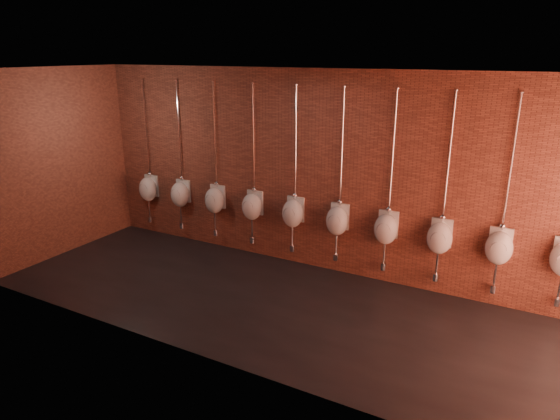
{
  "coord_description": "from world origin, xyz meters",
  "views": [
    {
      "loc": [
        3.1,
        -5.52,
        3.44
      ],
      "look_at": [
        -0.41,
        0.9,
        1.1
      ],
      "focal_mm": 32.0,
      "sensor_mm": 36.0,
      "label": 1
    }
  ],
  "objects": [
    {
      "name": "urinal_1",
      "position": [
        -2.78,
        1.38,
        0.92
      ],
      "size": [
        0.36,
        0.32,
        2.71
      ],
      "color": "white",
      "rests_on": "ground"
    },
    {
      "name": "urinal_2",
      "position": [
        -2.0,
        1.38,
        0.92
      ],
      "size": [
        0.36,
        0.32,
        2.71
      ],
      "color": "white",
      "rests_on": "ground"
    },
    {
      "name": "urinal_6",
      "position": [
        1.13,
        1.38,
        0.92
      ],
      "size": [
        0.36,
        0.32,
        2.71
      ],
      "color": "white",
      "rests_on": "ground"
    },
    {
      "name": "urinal_3",
      "position": [
        -1.21,
        1.38,
        0.92
      ],
      "size": [
        0.36,
        0.32,
        2.71
      ],
      "color": "white",
      "rests_on": "ground"
    },
    {
      "name": "urinal_7",
      "position": [
        1.92,
        1.38,
        0.92
      ],
      "size": [
        0.36,
        0.32,
        2.71
      ],
      "color": "white",
      "rests_on": "ground"
    },
    {
      "name": "ground",
      "position": [
        0.0,
        0.0,
        0.0
      ],
      "size": [
        8.5,
        8.5,
        0.0
      ],
      "primitive_type": "plane",
      "color": "black",
      "rests_on": "ground"
    },
    {
      "name": "urinal_8",
      "position": [
        2.7,
        1.38,
        0.92
      ],
      "size": [
        0.36,
        0.32,
        2.71
      ],
      "color": "white",
      "rests_on": "ground"
    },
    {
      "name": "urinal_5",
      "position": [
        0.35,
        1.38,
        0.92
      ],
      "size": [
        0.36,
        0.32,
        2.71
      ],
      "color": "white",
      "rests_on": "ground"
    },
    {
      "name": "urinal_4",
      "position": [
        -0.43,
        1.38,
        0.92
      ],
      "size": [
        0.36,
        0.32,
        2.71
      ],
      "color": "white",
      "rests_on": "ground"
    },
    {
      "name": "room_shell",
      "position": [
        0.0,
        0.0,
        2.01
      ],
      "size": [
        8.54,
        3.04,
        3.22
      ],
      "color": "black",
      "rests_on": "ground"
    },
    {
      "name": "urinal_0",
      "position": [
        -3.56,
        1.38,
        0.92
      ],
      "size": [
        0.36,
        0.32,
        2.71
      ],
      "color": "white",
      "rests_on": "ground"
    }
  ]
}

